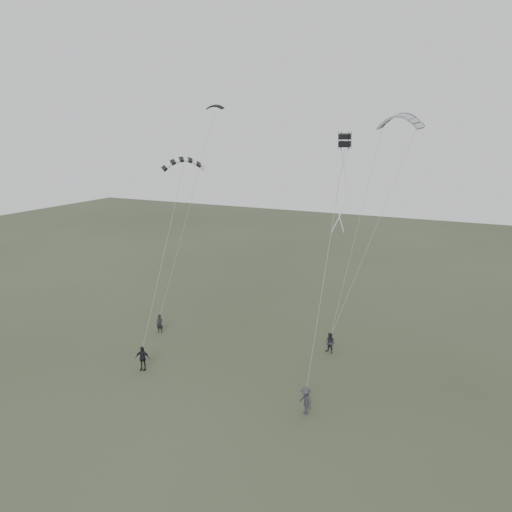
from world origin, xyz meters
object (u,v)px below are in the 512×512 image
at_px(kite_dark_small, 215,106).
at_px(kite_box, 345,140).
at_px(flyer_center, 142,358).
at_px(kite_striped, 184,159).
at_px(kite_pale_large, 400,115).
at_px(flyer_right, 330,343).
at_px(flyer_left, 160,324).
at_px(flyer_far, 306,401).

relative_size(kite_dark_small, kite_box, 1.97).
height_order(flyer_center, kite_striped, kite_striped).
relative_size(flyer_center, kite_pale_large, 0.47).
bearing_deg(kite_pale_large, kite_striped, -128.47).
xyz_separation_m(flyer_right, kite_box, (1.44, -3.47, 14.43)).
distance_m(flyer_center, kite_striped, 14.09).
bearing_deg(kite_pale_large, flyer_left, -134.08).
height_order(flyer_center, kite_pale_large, kite_pale_large).
xyz_separation_m(flyer_left, flyer_right, (13.44, 2.24, -0.00)).
height_order(flyer_right, kite_pale_large, kite_pale_large).
relative_size(kite_striped, kite_box, 4.06).
height_order(flyer_far, kite_dark_small, kite_dark_small).
bearing_deg(flyer_far, kite_dark_small, 171.93).
height_order(flyer_far, kite_striped, kite_striped).
relative_size(flyer_left, flyer_far, 0.94).
relative_size(flyer_right, kite_dark_small, 1.04).
bearing_deg(flyer_left, kite_striped, -18.08).
distance_m(flyer_right, kite_pale_large, 17.33).
bearing_deg(kite_dark_small, flyer_center, -91.73).
bearing_deg(kite_dark_small, flyer_far, -51.19).
xyz_separation_m(flyer_right, kite_dark_small, (-11.69, 4.19, 16.99)).
height_order(kite_striped, kite_box, kite_box).
distance_m(kite_pale_large, kite_box, 9.53).
distance_m(flyer_center, kite_dark_small, 20.90).
distance_m(flyer_left, kite_box, 20.76).
bearing_deg(flyer_far, kite_pale_large, 119.69).
relative_size(flyer_far, kite_dark_small, 1.11).
bearing_deg(flyer_left, kite_box, -18.05).
bearing_deg(kite_striped, flyer_left, 136.01).
bearing_deg(kite_dark_small, kite_striped, -86.40).
height_order(flyer_far, kite_box, kite_box).
bearing_deg(kite_box, flyer_far, -104.66).
height_order(flyer_center, kite_dark_small, kite_dark_small).
relative_size(flyer_far, kite_striped, 0.54).
xyz_separation_m(flyer_left, flyer_far, (14.63, -6.21, 0.05)).
xyz_separation_m(flyer_far, kite_box, (0.25, 4.97, 14.38)).
xyz_separation_m(flyer_right, kite_pale_large, (2.86, 5.81, 16.07)).
distance_m(flyer_right, flyer_center, 13.33).
distance_m(flyer_left, flyer_far, 15.89).
height_order(flyer_center, flyer_far, flyer_center).
xyz_separation_m(kite_dark_small, kite_box, (13.13, -7.66, -2.56)).
bearing_deg(flyer_left, flyer_center, -77.43).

